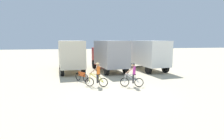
{
  "coord_description": "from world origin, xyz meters",
  "views": [
    {
      "loc": [
        -2.84,
        -11.24,
        3.47
      ],
      "look_at": [
        0.0,
        3.19,
        1.1
      ],
      "focal_mm": 30.32,
      "sensor_mm": 36.0,
      "label": 1
    }
  ],
  "objects_px": {
    "cyclist_orange_shirt": "(97,76)",
    "cyclist_cowboy_hat": "(133,76)",
    "box_truck_white_box": "(147,54)",
    "box_truck_cream_rv": "(71,55)",
    "bicycle_spare": "(82,77)",
    "box_truck_grey_hauler": "(109,54)"
  },
  "relations": [
    {
      "from": "cyclist_orange_shirt",
      "to": "bicycle_spare",
      "type": "bearing_deg",
      "value": 117.34
    },
    {
      "from": "cyclist_orange_shirt",
      "to": "cyclist_cowboy_hat",
      "type": "relative_size",
      "value": 1.0
    },
    {
      "from": "cyclist_cowboy_hat",
      "to": "bicycle_spare",
      "type": "distance_m",
      "value": 4.48
    },
    {
      "from": "box_truck_white_box",
      "to": "bicycle_spare",
      "type": "xyz_separation_m",
      "value": [
        -7.58,
        -4.74,
        -1.48
      ]
    },
    {
      "from": "box_truck_white_box",
      "to": "cyclist_cowboy_hat",
      "type": "bearing_deg",
      "value": -118.29
    },
    {
      "from": "box_truck_cream_rv",
      "to": "bicycle_spare",
      "type": "height_order",
      "value": "box_truck_cream_rv"
    },
    {
      "from": "box_truck_white_box",
      "to": "cyclist_orange_shirt",
      "type": "relative_size",
      "value": 3.84
    },
    {
      "from": "cyclist_orange_shirt",
      "to": "cyclist_cowboy_hat",
      "type": "bearing_deg",
      "value": -12.09
    },
    {
      "from": "box_truck_white_box",
      "to": "cyclist_orange_shirt",
      "type": "xyz_separation_m",
      "value": [
        -6.52,
        -6.79,
        -1.03
      ]
    },
    {
      "from": "box_truck_grey_hauler",
      "to": "box_truck_white_box",
      "type": "relative_size",
      "value": 1.0
    },
    {
      "from": "cyclist_orange_shirt",
      "to": "bicycle_spare",
      "type": "height_order",
      "value": "cyclist_orange_shirt"
    },
    {
      "from": "bicycle_spare",
      "to": "box_truck_grey_hauler",
      "type": "bearing_deg",
      "value": 56.13
    },
    {
      "from": "cyclist_orange_shirt",
      "to": "box_truck_white_box",
      "type": "bearing_deg",
      "value": 46.16
    },
    {
      "from": "box_truck_cream_rv",
      "to": "box_truck_grey_hauler",
      "type": "height_order",
      "value": "same"
    },
    {
      "from": "box_truck_grey_hauler",
      "to": "bicycle_spare",
      "type": "relative_size",
      "value": 4.82
    },
    {
      "from": "cyclist_orange_shirt",
      "to": "bicycle_spare",
      "type": "relative_size",
      "value": 1.25
    },
    {
      "from": "box_truck_cream_rv",
      "to": "bicycle_spare",
      "type": "xyz_separation_m",
      "value": [
        0.97,
        -5.2,
        -1.48
      ]
    },
    {
      "from": "cyclist_orange_shirt",
      "to": "box_truck_cream_rv",
      "type": "bearing_deg",
      "value": 105.64
    },
    {
      "from": "box_truck_grey_hauler",
      "to": "box_truck_white_box",
      "type": "bearing_deg",
      "value": 0.22
    },
    {
      "from": "cyclist_cowboy_hat",
      "to": "bicycle_spare",
      "type": "bearing_deg",
      "value": 144.39
    },
    {
      "from": "box_truck_cream_rv",
      "to": "cyclist_orange_shirt",
      "type": "xyz_separation_m",
      "value": [
        2.03,
        -7.24,
        -1.03
      ]
    },
    {
      "from": "box_truck_white_box",
      "to": "cyclist_cowboy_hat",
      "type": "xyz_separation_m",
      "value": [
        -3.95,
        -7.34,
        -1.03
      ]
    }
  ]
}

